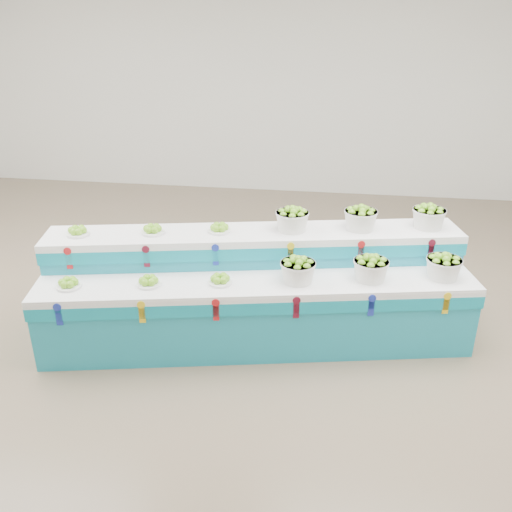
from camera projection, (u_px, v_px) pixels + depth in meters
The scene contains 15 objects.
ground at pixel (170, 337), 5.36m from camera, with size 10.00×10.00×0.00m, color #73644B.
back_wall at pixel (249, 75), 9.03m from camera, with size 10.00×10.00×0.00m, color silver.
display_stand at pixel (256, 290), 5.19m from camera, with size 4.05×1.04×1.02m, color teal, non-canonical shape.
plate_lower_left at pixel (68, 283), 4.77m from camera, with size 0.22×0.22×0.09m, color white.
plate_lower_mid at pixel (149, 281), 4.81m from camera, with size 0.22×0.22×0.09m, color white.
plate_lower_right at pixel (220, 279), 4.84m from camera, with size 0.22×0.22×0.09m, color white.
basket_lower_left at pixel (298, 270), 4.85m from camera, with size 0.32×0.32×0.23m, color silver, non-canonical shape.
basket_lower_mid at pixel (371, 268), 4.88m from camera, with size 0.32×0.32×0.23m, color silver, non-canonical shape.
basket_lower_right at pixel (444, 266), 4.92m from camera, with size 0.32×0.32×0.23m, color silver, non-canonical shape.
plate_upper_left at pixel (77, 230), 5.10m from camera, with size 0.22×0.22×0.09m, color white.
plate_upper_mid at pixel (153, 229), 5.14m from camera, with size 0.22×0.22×0.09m, color white.
plate_upper_right at pixel (219, 228), 5.17m from camera, with size 0.22×0.22×0.09m, color white.
basket_upper_left at pixel (292, 219), 5.18m from camera, with size 0.32×0.32×0.23m, color silver, non-canonical shape.
basket_upper_mid at pixel (360, 218), 5.21m from camera, with size 0.32×0.32×0.23m, color silver, non-canonical shape.
basket_upper_right at pixel (429, 216), 5.25m from camera, with size 0.32×0.32×0.23m, color silver, non-canonical shape.
Camera 1 is at (1.53, -4.37, 2.96)m, focal length 37.69 mm.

